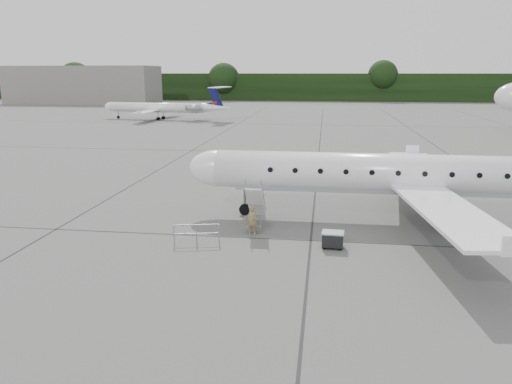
# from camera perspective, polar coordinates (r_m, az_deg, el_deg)

# --- Properties ---
(ground) EXTENTS (320.00, 320.00, 0.00)m
(ground) POSITION_cam_1_polar(r_m,az_deg,el_deg) (23.67, 17.50, -7.57)
(ground) COLOR #565654
(ground) RESTS_ON ground
(treeline) EXTENTS (260.00, 4.00, 8.00)m
(treeline) POSITION_cam_1_polar(r_m,az_deg,el_deg) (151.91, 9.58, 11.71)
(treeline) COLOR black
(treeline) RESTS_ON ground
(terminal_building) EXTENTS (40.00, 14.00, 10.00)m
(terminal_building) POSITION_cam_1_polar(r_m,az_deg,el_deg) (147.38, -19.12, 11.51)
(terminal_building) COLOR slate
(terminal_building) RESTS_ON ground
(main_regional_jet) EXTENTS (30.12, 21.76, 7.70)m
(main_regional_jet) POSITION_cam_1_polar(r_m,az_deg,el_deg) (29.04, 18.82, 4.05)
(main_regional_jet) COLOR white
(main_regional_jet) RESTS_ON ground
(airstair) EXTENTS (0.86, 2.38, 2.41)m
(airstair) POSITION_cam_1_polar(r_m,az_deg,el_deg) (27.07, 0.01, -1.60)
(airstair) COLOR white
(airstair) RESTS_ON ground
(passenger) EXTENTS (0.62, 0.46, 1.55)m
(passenger) POSITION_cam_1_polar(r_m,az_deg,el_deg) (25.92, -0.41, -3.28)
(passenger) COLOR olive
(passenger) RESTS_ON ground
(safety_railing) EXTENTS (2.16, 0.56, 1.00)m
(safety_railing) POSITION_cam_1_polar(r_m,az_deg,el_deg) (24.76, -6.80, -4.85)
(safety_railing) COLOR gray
(safety_railing) RESTS_ON ground
(baggage_cart) EXTENTS (1.05, 0.87, 0.86)m
(baggage_cart) POSITION_cam_1_polar(r_m,az_deg,el_deg) (24.40, 8.76, -5.37)
(baggage_cart) COLOR black
(baggage_cart) RESTS_ON ground
(bg_regional_left) EXTENTS (24.40, 18.78, 5.96)m
(bg_regional_left) POSITION_cam_1_polar(r_m,az_deg,el_deg) (92.38, -11.37, 9.97)
(bg_regional_left) COLOR white
(bg_regional_left) RESTS_ON ground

